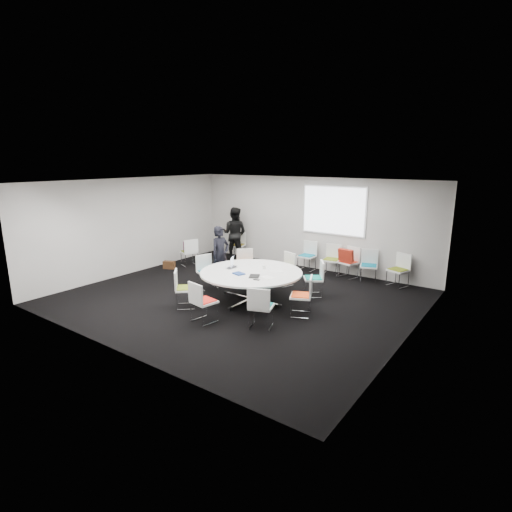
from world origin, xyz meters
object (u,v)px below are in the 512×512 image
Objects in this scene: chair_ring_b at (314,285)px; chair_back_e at (398,276)px; chair_ring_d at (246,271)px; person_back at (235,233)px; chair_back_b at (331,265)px; chair_back_d at (368,272)px; chair_ring_c at (284,275)px; laptop at (233,268)px; chair_ring_f at (185,296)px; maroon_bag at (189,247)px; brown_bag at (169,265)px; chair_ring_e at (208,278)px; chair_ring_g at (204,309)px; chair_ring_h at (261,315)px; chair_ring_a at (301,303)px; chair_back_c at (348,268)px; conference_table at (251,278)px; person_main at (220,255)px; chair_person_back at (238,250)px; cup at (264,267)px; chair_back_a at (307,261)px; chair_spare_left at (189,257)px.

chair_back_e is (1.47, 2.00, 0.00)m from chair_ring_b.
person_back is (-1.81, 1.79, 0.61)m from chair_ring_d.
chair_back_b and chair_back_d have the same top height.
laptop is at bearing 91.44° from chair_ring_c.
maroon_bag is (-2.56, 2.70, 0.34)m from chair_ring_f.
chair_back_e is 2.44× the size of brown_bag.
chair_ring_e is 2.24m from chair_ring_g.
chair_back_b is at bearing 19.82° from chair_back_e.
chair_ring_h is at bearing 118.26° from person_back.
chair_ring_b is 2.48m from chair_back_e.
maroon_bag is at bearing 148.87° from chair_ring_g.
chair_back_c is (-0.32, 3.30, 0.00)m from chair_ring_a.
chair_back_d is at bearing 61.70° from chair_ring_h.
conference_table is 1.54m from chair_ring_c.
chair_ring_f is 4.70m from person_back.
person_main reaches higher than chair_back_c.
chair_ring_e is 1.07m from laptop.
chair_back_e is at bearing 163.51° from chair_person_back.
chair_back_b is 3.49m from chair_person_back.
chair_ring_g and chair_back_c have the same top height.
chair_ring_f is (-2.41, -1.11, 0.00)m from chair_ring_a.
person_main is 0.90× the size of person_back.
chair_ring_g is (0.93, -0.38, 0.00)m from chair_ring_f.
chair_ring_g and chair_back_b have the same top height.
chair_ring_g is at bearing -94.57° from cup.
chair_ring_a and chair_ring_d have the same top height.
chair_back_a is at bearing 127.90° from chair_ring_f.
chair_back_d is (2.81, 1.94, 0.00)m from chair_ring_d.
laptop is (-1.63, 1.15, 0.47)m from chair_ring_h.
chair_ring_a is 2.10m from chair_ring_g.
chair_ring_e is 1.00× the size of chair_ring_f.
chair_ring_c is 0.50× the size of person_back.
chair_ring_f is 1.00× the size of chair_back_e.
chair_back_e is 2.20× the size of maroon_bag.
chair_spare_left is 2.28m from person_main.
chair_back_c is at bearing 167.00° from person_back.
brown_bag is (-6.31, -2.35, -0.16)m from chair_back_e.
chair_back_c is at bearing -20.99° from chair_back_d.
chair_ring_c is (-0.02, 1.51, -0.28)m from conference_table.
laptop is at bearing 112.58° from person_back.
conference_table is at bearing 89.57° from chair_ring_d.
person_main is (-2.06, -2.58, 0.52)m from chair_back_b.
chair_ring_a is 1.00× the size of chair_ring_d.
person_main reaches higher than brown_bag.
person_main is (-0.51, 1.84, 0.52)m from chair_ring_f.
maroon_bag is (-0.63, -1.70, 0.34)m from chair_person_back.
chair_back_a is at bearing 163.55° from chair_person_back.
chair_person_back is (-4.63, 0.02, 0.00)m from chair_back_d.
brown_bag is at bearing 52.72° from chair_person_back.
chair_ring_f reaches higher than conference_table.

